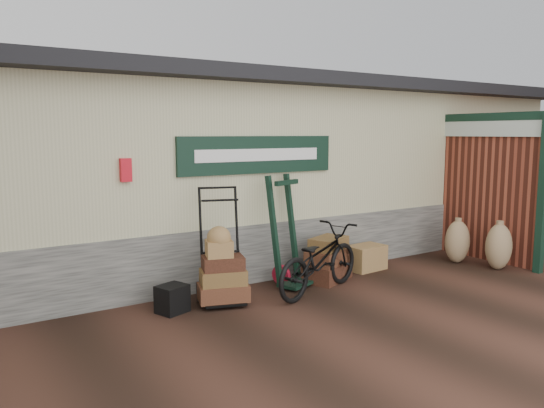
# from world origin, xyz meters

# --- Properties ---
(ground) EXTENTS (80.00, 80.00, 0.00)m
(ground) POSITION_xyz_m (0.00, 0.00, 0.00)
(ground) COLOR black
(ground) RESTS_ON ground
(station_building) EXTENTS (14.40, 4.10, 3.20)m
(station_building) POSITION_xyz_m (-0.01, 2.74, 1.61)
(station_building) COLOR #4C4C47
(station_building) RESTS_ON ground
(brick_outbuilding) EXTENTS (1.71, 4.51, 2.62)m
(brick_outbuilding) POSITION_xyz_m (4.70, 1.19, 1.30)
(brick_outbuilding) COLOR maroon
(brick_outbuilding) RESTS_ON ground
(porter_trolley) EXTENTS (0.93, 0.81, 1.58)m
(porter_trolley) POSITION_xyz_m (-1.20, 0.49, 0.79)
(porter_trolley) COLOR black
(porter_trolley) RESTS_ON ground
(green_barrow) EXTENTS (0.74, 0.68, 1.65)m
(green_barrow) POSITION_xyz_m (-0.03, 0.62, 0.83)
(green_barrow) COLOR black
(green_barrow) RESTS_ON ground
(suitcase_stack) EXTENTS (0.90, 0.75, 0.68)m
(suitcase_stack) POSITION_xyz_m (0.66, 0.51, 0.34)
(suitcase_stack) COLOR #321B10
(suitcase_stack) RESTS_ON ground
(wicker_hamper) EXTENTS (0.66, 0.46, 0.41)m
(wicker_hamper) POSITION_xyz_m (1.62, 0.68, 0.21)
(wicker_hamper) COLOR olive
(wicker_hamper) RESTS_ON ground
(black_trunk) EXTENTS (0.44, 0.41, 0.36)m
(black_trunk) POSITION_xyz_m (-1.93, 0.42, 0.18)
(black_trunk) COLOR black
(black_trunk) RESTS_ON ground
(bicycle) EXTENTS (1.18, 1.95, 1.07)m
(bicycle) POSITION_xyz_m (0.16, 0.08, 0.54)
(bicycle) COLOR black
(bicycle) RESTS_ON ground
(burlap_sack_left) EXTENTS (0.47, 0.40, 0.75)m
(burlap_sack_left) POSITION_xyz_m (3.30, 0.17, 0.38)
(burlap_sack_left) COLOR #916A4E
(burlap_sack_left) RESTS_ON ground
(burlap_sack_right) EXTENTS (0.53, 0.47, 0.78)m
(burlap_sack_right) POSITION_xyz_m (3.49, -0.51, 0.39)
(burlap_sack_right) COLOR #916A4E
(burlap_sack_right) RESTS_ON ground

